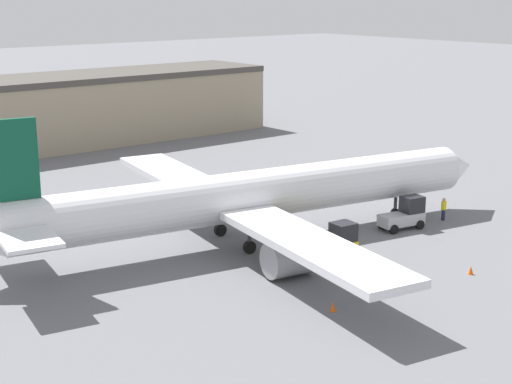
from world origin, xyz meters
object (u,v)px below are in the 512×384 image
at_px(baggage_tug, 405,214).
at_px(safety_cone_near, 471,270).
at_px(safety_cone_far, 333,307).
at_px(belt_loader_truck, 335,243).
at_px(airplane, 244,198).
at_px(ground_crew_worker, 444,208).

bearing_deg(baggage_tug, safety_cone_near, -105.09).
distance_m(baggage_tug, safety_cone_far, 17.43).
relative_size(baggage_tug, safety_cone_near, 6.83).
xyz_separation_m(belt_loader_truck, safety_cone_far, (-6.28, -6.15, -0.88)).
bearing_deg(baggage_tug, airplane, 167.30).
relative_size(ground_crew_worker, safety_cone_far, 3.31).
bearing_deg(safety_cone_near, safety_cone_far, 173.17).
distance_m(ground_crew_worker, safety_cone_near, 12.22).
bearing_deg(baggage_tug, ground_crew_worker, 3.35).
bearing_deg(belt_loader_truck, baggage_tug, 16.89).
height_order(belt_loader_truck, safety_cone_far, belt_loader_truck).
bearing_deg(ground_crew_worker, baggage_tug, -119.04).
distance_m(baggage_tug, belt_loader_truck, 9.40).
height_order(ground_crew_worker, belt_loader_truck, belt_loader_truck).
height_order(ground_crew_worker, baggage_tug, baggage_tug).
relative_size(safety_cone_near, safety_cone_far, 1.00).
bearing_deg(safety_cone_near, airplane, 116.71).
distance_m(airplane, safety_cone_far, 13.85).
relative_size(airplane, belt_loader_truck, 11.85).
bearing_deg(safety_cone_far, airplane, 73.32).
xyz_separation_m(safety_cone_near, safety_cone_far, (-11.05, 1.32, 0.00)).
bearing_deg(airplane, safety_cone_far, -96.16).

